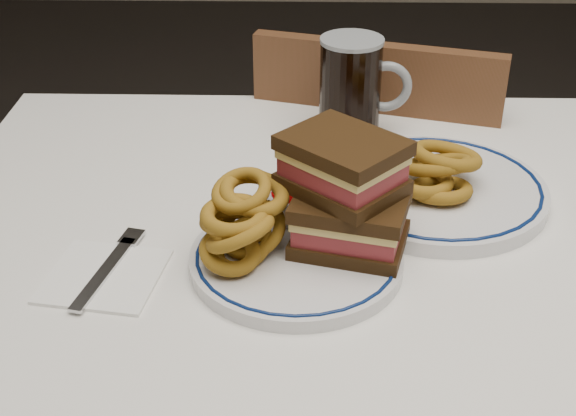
{
  "coord_description": "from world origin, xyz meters",
  "views": [
    {
      "loc": [
        -0.16,
        -0.8,
        1.27
      ],
      "look_at": [
        -0.18,
        -0.06,
        0.83
      ],
      "focal_mm": 50.0,
      "sensor_mm": 36.0,
      "label": 1
    }
  ],
  "objects_px": {
    "beer_mug": "(352,88)",
    "far_plate": "(435,190)",
    "chair_far": "(378,225)",
    "main_plate": "(296,259)",
    "reuben_sandwich": "(346,193)"
  },
  "relations": [
    {
      "from": "beer_mug",
      "to": "far_plate",
      "type": "xyz_separation_m",
      "value": [
        0.1,
        -0.18,
        -0.07
      ]
    },
    {
      "from": "chair_far",
      "to": "main_plate",
      "type": "distance_m",
      "value": 0.63
    },
    {
      "from": "beer_mug",
      "to": "far_plate",
      "type": "height_order",
      "value": "beer_mug"
    },
    {
      "from": "far_plate",
      "to": "main_plate",
      "type": "bearing_deg",
      "value": -138.25
    },
    {
      "from": "chair_far",
      "to": "reuben_sandwich",
      "type": "distance_m",
      "value": 0.64
    },
    {
      "from": "chair_far",
      "to": "far_plate",
      "type": "height_order",
      "value": "chair_far"
    },
    {
      "from": "reuben_sandwich",
      "to": "beer_mug",
      "type": "relative_size",
      "value": 1.07
    },
    {
      "from": "reuben_sandwich",
      "to": "far_plate",
      "type": "xyz_separation_m",
      "value": [
        0.12,
        0.13,
        -0.07
      ]
    },
    {
      "from": "far_plate",
      "to": "chair_far",
      "type": "bearing_deg",
      "value": 94.33
    },
    {
      "from": "reuben_sandwich",
      "to": "far_plate",
      "type": "distance_m",
      "value": 0.19
    },
    {
      "from": "beer_mug",
      "to": "far_plate",
      "type": "distance_m",
      "value": 0.22
    },
    {
      "from": "reuben_sandwich",
      "to": "chair_far",
      "type": "bearing_deg",
      "value": 79.72
    },
    {
      "from": "main_plate",
      "to": "far_plate",
      "type": "distance_m",
      "value": 0.24
    },
    {
      "from": "reuben_sandwich",
      "to": "far_plate",
      "type": "relative_size",
      "value": 0.56
    },
    {
      "from": "chair_far",
      "to": "beer_mug",
      "type": "bearing_deg",
      "value": -109.61
    }
  ]
}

